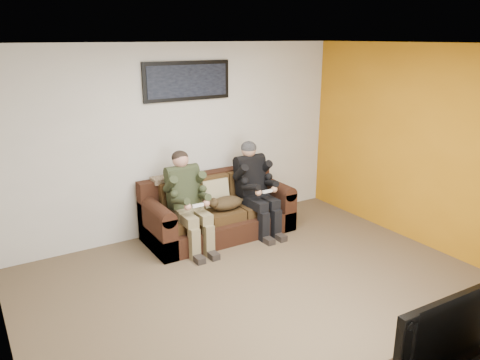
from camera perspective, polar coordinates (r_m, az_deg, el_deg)
floor at (r=5.16m, az=4.17°, el=-14.11°), size 5.00×5.00×0.00m
ceiling at (r=4.41m, az=4.92°, el=16.16°), size 5.00×5.00×0.00m
wall_back at (r=6.51m, az=-7.24°, el=4.84°), size 5.00×0.00×5.00m
wall_right at (r=6.38m, az=23.05°, el=3.34°), size 0.00×4.50×4.50m
accent_wall_right at (r=6.37m, az=22.99°, el=3.33°), size 0.00×4.50×4.50m
sofa at (r=6.56m, az=-2.86°, el=-3.95°), size 2.03×0.88×0.83m
throw_pillow at (r=6.49m, az=-3.06°, el=-1.56°), size 0.39×0.19×0.38m
throw_blanket at (r=6.36m, az=-8.91°, el=0.12°), size 0.42×0.20×0.07m
person_left at (r=6.06m, az=-6.47°, el=-1.93°), size 0.51×0.87×1.26m
person_right at (r=6.55m, az=1.81°, el=-0.34°), size 0.51×0.86×1.27m
cat at (r=6.34m, az=-1.77°, el=-2.82°), size 0.66×0.26×0.24m
framed_poster at (r=6.40m, az=-6.45°, el=11.92°), size 1.25×0.05×0.52m
television at (r=3.59m, az=23.45°, el=-16.22°), size 1.15×0.19×0.66m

